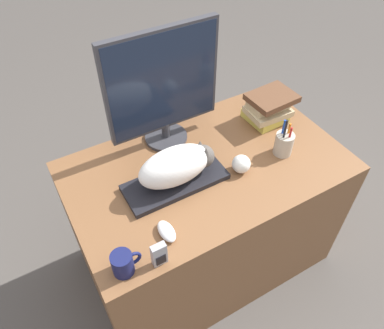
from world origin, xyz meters
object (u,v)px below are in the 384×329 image
object	(u,v)px
computer_mouse	(167,231)
monitor	(163,86)
keyboard	(175,182)
baseball	(241,164)
cat	(178,165)
phone	(159,255)
coffee_mug	(123,263)
pen_cup	(284,143)
book_stack	(268,108)

from	to	relation	value
computer_mouse	monitor	bearing A→B (deg)	63.00
keyboard	baseball	xyz separation A→B (m)	(0.27, -0.07, 0.03)
cat	baseball	bearing A→B (deg)	-15.27
monitor	computer_mouse	distance (m)	0.58
baseball	phone	size ratio (longest dim) A/B	0.78
computer_mouse	coffee_mug	world-z (taller)	coffee_mug
baseball	cat	bearing A→B (deg)	164.73
phone	monitor	bearing A→B (deg)	60.91
pen_cup	coffee_mug	bearing A→B (deg)	-167.35
monitor	computer_mouse	world-z (taller)	monitor
cat	monitor	bearing A→B (deg)	73.27
pen_cup	keyboard	bearing A→B (deg)	171.76
coffee_mug	phone	bearing A→B (deg)	-15.80
monitor	baseball	xyz separation A→B (m)	(0.18, -0.33, -0.24)
baseball	monitor	bearing A→B (deg)	118.01
cat	phone	xyz separation A→B (m)	(-0.23, -0.29, -0.05)
computer_mouse	book_stack	world-z (taller)	book_stack
cat	book_stack	size ratio (longest dim) A/B	1.45
keyboard	baseball	bearing A→B (deg)	-14.48
cat	coffee_mug	size ratio (longest dim) A/B	3.13
pen_cup	baseball	world-z (taller)	pen_cup
coffee_mug	phone	size ratio (longest dim) A/B	1.04
baseball	book_stack	world-z (taller)	book_stack
coffee_mug	pen_cup	bearing A→B (deg)	12.65
pen_cup	phone	world-z (taller)	pen_cup
monitor	cat	bearing A→B (deg)	-106.73
keyboard	phone	distance (m)	0.36
computer_mouse	pen_cup	world-z (taller)	pen_cup
coffee_mug	book_stack	size ratio (longest dim) A/B	0.46
monitor	baseball	size ratio (longest dim) A/B	6.77
keyboard	phone	size ratio (longest dim) A/B	4.19
coffee_mug	book_stack	xyz separation A→B (m)	(0.90, 0.40, 0.03)
keyboard	baseball	distance (m)	0.28
keyboard	monitor	size ratio (longest dim) A/B	0.80
pen_cup	phone	bearing A→B (deg)	-162.95
baseball	coffee_mug	bearing A→B (deg)	-162.81
computer_mouse	book_stack	bearing A→B (deg)	25.66
computer_mouse	pen_cup	xyz separation A→B (m)	(0.63, 0.13, 0.04)
computer_mouse	coffee_mug	distance (m)	0.20
computer_mouse	coffee_mug	bearing A→B (deg)	-162.56
monitor	pen_cup	size ratio (longest dim) A/B	2.75
monitor	book_stack	world-z (taller)	monitor
pen_cup	baseball	size ratio (longest dim) A/B	2.46
cat	coffee_mug	xyz separation A→B (m)	(-0.34, -0.26, -0.06)
baseball	phone	bearing A→B (deg)	-155.81
keyboard	pen_cup	bearing A→B (deg)	-8.24
book_stack	coffee_mug	bearing A→B (deg)	-155.96
cat	baseball	size ratio (longest dim) A/B	4.18
monitor	phone	world-z (taller)	monitor
cat	pen_cup	bearing A→B (deg)	-8.49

